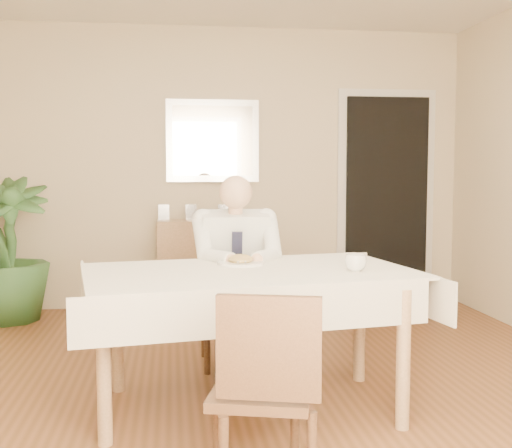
{
  "coord_description": "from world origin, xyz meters",
  "views": [
    {
      "loc": [
        -0.51,
        -3.52,
        1.28
      ],
      "look_at": [
        0.0,
        0.35,
        0.95
      ],
      "focal_mm": 45.0,
      "sensor_mm": 36.0,
      "label": 1
    }
  ],
  "objects": [
    {
      "name": "room",
      "position": [
        0.0,
        0.0,
        1.3
      ],
      "size": [
        5.0,
        5.02,
        2.6
      ],
      "color": "brown",
      "rests_on": "ground"
    },
    {
      "name": "window",
      "position": [
        0.0,
        -2.47,
        1.45
      ],
      "size": [
        1.34,
        0.04,
        1.44
      ],
      "color": "beige",
      "rests_on": "room"
    },
    {
      "name": "doorway",
      "position": [
        1.55,
        2.46,
        1.0
      ],
      "size": [
        0.96,
        0.07,
        2.1
      ],
      "color": "beige",
      "rests_on": "ground"
    },
    {
      "name": "mirror",
      "position": [
        -0.13,
        2.47,
        1.55
      ],
      "size": [
        0.86,
        0.04,
        0.76
      ],
      "color": "silver",
      "rests_on": "room"
    },
    {
      "name": "dining_table",
      "position": [
        -0.11,
        -0.19,
        0.67
      ],
      "size": [
        1.87,
        1.28,
        0.75
      ],
      "rotation": [
        0.0,
        0.0,
        0.16
      ],
      "color": "tan",
      "rests_on": "ground"
    },
    {
      "name": "chair_far",
      "position": [
        -0.11,
        0.7,
        0.53
      ],
      "size": [
        0.49,
        0.49,
        0.94
      ],
      "rotation": [
        0.0,
        0.0,
        0.1
      ],
      "color": "#432917",
      "rests_on": "ground"
    },
    {
      "name": "chair_near",
      "position": [
        -0.16,
        -1.14,
        0.46
      ],
      "size": [
        0.48,
        0.49,
        0.82
      ],
      "rotation": [
        0.0,
        0.0,
        -0.27
      ],
      "color": "#432917",
      "rests_on": "ground"
    },
    {
      "name": "seated_man",
      "position": [
        -0.11,
        0.4,
        0.69
      ],
      "size": [
        0.48,
        0.72,
        1.24
      ],
      "color": "white",
      "rests_on": "ground"
    },
    {
      "name": "plate",
      "position": [
        -0.13,
        0.0,
        0.76
      ],
      "size": [
        0.26,
        0.26,
        0.02
      ],
      "primitive_type": "cylinder",
      "color": "white",
      "rests_on": "dining_table"
    },
    {
      "name": "food",
      "position": [
        -0.13,
        0.0,
        0.78
      ],
      "size": [
        0.14,
        0.14,
        0.06
      ],
      "primitive_type": "ellipsoid",
      "color": "olive",
      "rests_on": "dining_table"
    },
    {
      "name": "knife",
      "position": [
        -0.09,
        -0.06,
        0.78
      ],
      "size": [
        0.01,
        0.13,
        0.01
      ],
      "primitive_type": "cylinder",
      "rotation": [
        1.57,
        0.0,
        0.0
      ],
      "color": "silver",
      "rests_on": "dining_table"
    },
    {
      "name": "fork",
      "position": [
        -0.17,
        -0.06,
        0.78
      ],
      "size": [
        0.01,
        0.13,
        0.01
      ],
      "primitive_type": "cylinder",
      "rotation": [
        1.57,
        0.0,
        0.0
      ],
      "color": "silver",
      "rests_on": "dining_table"
    },
    {
      "name": "coffee_mug",
      "position": [
        0.44,
        -0.31,
        0.8
      ],
      "size": [
        0.11,
        0.11,
        0.09
      ],
      "primitive_type": "imported",
      "rotation": [
        0.0,
        0.0,
        0.04
      ],
      "color": "white",
      "rests_on": "dining_table"
    },
    {
      "name": "sideboard",
      "position": [
        -0.13,
        2.32,
        0.41
      ],
      "size": [
        1.03,
        0.36,
        0.82
      ],
      "primitive_type": "cube",
      "rotation": [
        0.0,
        0.0,
        -0.01
      ],
      "color": "tan",
      "rests_on": "ground"
    },
    {
      "name": "photo_frame_left",
      "position": [
        -0.58,
        2.39,
        0.89
      ],
      "size": [
        0.1,
        0.02,
        0.14
      ],
      "primitive_type": "cube",
      "color": "silver",
      "rests_on": "sideboard"
    },
    {
      "name": "photo_frame_center",
      "position": [
        -0.34,
        2.38,
        0.89
      ],
      "size": [
        0.1,
        0.02,
        0.14
      ],
      "primitive_type": "cube",
      "color": "silver",
      "rests_on": "sideboard"
    },
    {
      "name": "photo_frame_right",
      "position": [
        -0.04,
        2.36,
        0.89
      ],
      "size": [
        0.1,
        0.02,
        0.14
      ],
      "primitive_type": "cube",
      "color": "silver",
      "rests_on": "sideboard"
    },
    {
      "name": "potted_palm",
      "position": [
        -1.89,
        2.06,
        0.61
      ],
      "size": [
        0.78,
        0.78,
        1.23
      ],
      "primitive_type": "imported",
      "rotation": [
        0.0,
        0.0,
        0.14
      ],
      "color": "#2A4E22",
      "rests_on": "ground"
    }
  ]
}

